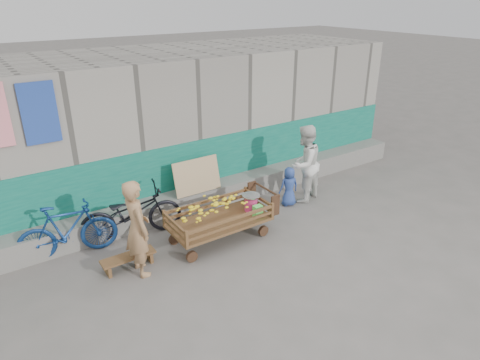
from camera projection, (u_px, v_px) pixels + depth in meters
ground at (248, 269)px, 7.03m from camera, size 80.00×80.00×0.00m
building_wall at (144, 125)px, 9.51m from camera, size 12.00×3.50×3.00m
banana_cart at (217, 213)px, 7.61m from camera, size 1.98×0.90×0.84m
bench at (128, 259)px, 7.01m from camera, size 0.89×0.27×0.22m
vendor_man at (137, 228)px, 6.64m from camera, size 0.39×0.59×1.62m
woman at (304, 164)px, 9.04m from camera, size 0.96×0.84×1.68m
child at (289, 186)px, 8.98m from camera, size 0.47×0.36×0.85m
bicycle_dark at (131, 213)px, 7.79m from camera, size 1.93×0.96×0.97m
bicycle_blue at (67, 230)px, 7.21m from camera, size 1.69×0.75×0.98m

